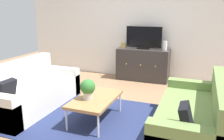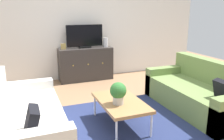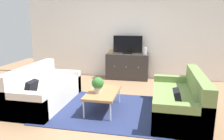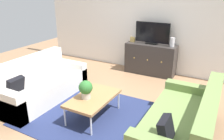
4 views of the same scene
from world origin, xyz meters
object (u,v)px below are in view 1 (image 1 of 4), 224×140
(flat_screen_tv, at_px, (144,38))
(couch_right_side, at_px, (199,118))
(mantel_clock, at_px, (123,45))
(potted_plant, at_px, (88,88))
(tv_console, at_px, (143,65))
(couch_left_side, at_px, (28,92))
(glass_vase, at_px, (165,46))
(coffee_table, at_px, (95,99))

(flat_screen_tv, bearing_deg, couch_right_side, -60.25)
(mantel_clock, bearing_deg, flat_screen_tv, 2.24)
(potted_plant, distance_m, flat_screen_tv, 2.62)
(potted_plant, height_order, tv_console, tv_console)
(couch_left_side, relative_size, glass_vase, 8.64)
(couch_left_side, bearing_deg, tv_console, 57.55)
(coffee_table, distance_m, flat_screen_tv, 2.57)
(tv_console, height_order, glass_vase, glass_vase)
(glass_vase, bearing_deg, couch_left_side, -130.39)
(glass_vase, height_order, mantel_clock, glass_vase)
(mantel_clock, bearing_deg, coffee_table, -81.48)
(potted_plant, bearing_deg, flat_screen_tv, 85.07)
(couch_left_side, bearing_deg, potted_plant, -7.56)
(potted_plant, bearing_deg, couch_right_side, 6.14)
(tv_console, bearing_deg, flat_screen_tv, 90.00)
(couch_left_side, xyz_separation_m, mantel_clock, (1.00, 2.37, 0.57))
(couch_left_side, height_order, tv_console, couch_left_side)
(flat_screen_tv, xyz_separation_m, glass_vase, (0.51, -0.02, -0.16))
(glass_vase, bearing_deg, mantel_clock, 180.00)
(glass_vase, distance_m, mantel_clock, 1.02)
(coffee_table, height_order, glass_vase, glass_vase)
(couch_right_side, distance_m, tv_console, 2.74)
(couch_right_side, relative_size, coffee_table, 1.90)
(potted_plant, bearing_deg, tv_console, 85.03)
(coffee_table, height_order, potted_plant, potted_plant)
(tv_console, xyz_separation_m, mantel_clock, (-0.51, 0.00, 0.45))
(coffee_table, bearing_deg, flat_screen_tv, 86.68)
(couch_right_side, bearing_deg, coffee_table, -177.06)
(coffee_table, distance_m, tv_console, 2.46)
(couch_left_side, distance_m, tv_console, 2.82)
(tv_console, xyz_separation_m, glass_vase, (0.51, 0.00, 0.50))
(flat_screen_tv, distance_m, mantel_clock, 0.55)
(flat_screen_tv, relative_size, mantel_clock, 6.63)
(couch_left_side, xyz_separation_m, potted_plant, (1.29, -0.17, 0.29))
(couch_right_side, xyz_separation_m, coffee_table, (-1.51, -0.08, 0.09))
(flat_screen_tv, bearing_deg, potted_plant, -94.93)
(couch_left_side, relative_size, mantel_clock, 14.42)
(flat_screen_tv, bearing_deg, mantel_clock, -177.76)
(couch_left_side, bearing_deg, mantel_clock, 67.19)
(couch_right_side, relative_size, mantel_clock, 14.42)
(couch_right_side, relative_size, tv_console, 1.49)
(potted_plant, distance_m, mantel_clock, 2.58)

